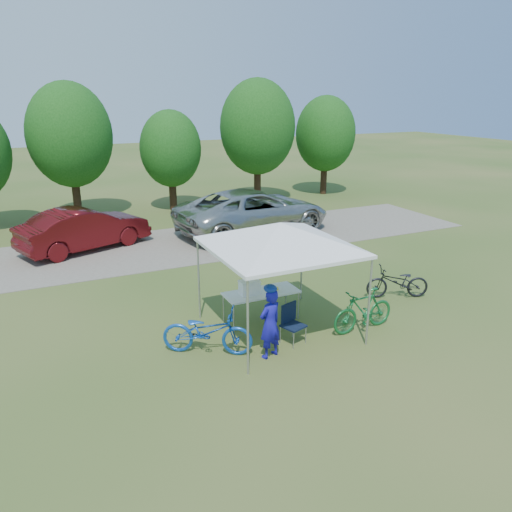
{
  "coord_description": "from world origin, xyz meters",
  "views": [
    {
      "loc": [
        -5.22,
        -9.76,
        5.54
      ],
      "look_at": [
        0.34,
        2.0,
        1.28
      ],
      "focal_mm": 35.0,
      "sensor_mm": 36.0,
      "label": 1
    }
  ],
  "objects": [
    {
      "name": "ground",
      "position": [
        0.0,
        0.0,
        0.0
      ],
      "size": [
        100.0,
        100.0,
        0.0
      ],
      "primitive_type": "plane",
      "color": "#2D5119",
      "rests_on": "ground"
    },
    {
      "name": "sedan",
      "position": [
        -3.35,
        8.95,
        0.8
      ],
      "size": [
        5.0,
        3.21,
        1.56
      ],
      "primitive_type": "imported",
      "rotation": [
        0.0,
        0.0,
        1.93
      ],
      "color": "#560E11",
      "rests_on": "gravel_strip"
    },
    {
      "name": "bike_blue",
      "position": [
        -1.94,
        -0.3,
        0.53
      ],
      "size": [
        2.09,
        1.66,
        1.06
      ],
      "primitive_type": "imported",
      "rotation": [
        0.0,
        0.0,
        1.02
      ],
      "color": "#144DB0",
      "rests_on": "ground"
    },
    {
      "name": "cooler",
      "position": [
        -0.45,
        0.71,
        0.96
      ],
      "size": [
        0.49,
        0.33,
        0.36
      ],
      "color": "white",
      "rests_on": "folding_table"
    },
    {
      "name": "minivan",
      "position": [
        3.25,
        8.39,
        0.92
      ],
      "size": [
        6.81,
        3.8,
        1.8
      ],
      "primitive_type": "imported",
      "rotation": [
        0.0,
        0.0,
        1.7
      ],
      "color": "#B5B6B1",
      "rests_on": "gravel_strip"
    },
    {
      "name": "treeline",
      "position": [
        -0.29,
        14.05,
        3.53
      ],
      "size": [
        24.89,
        4.28,
        6.3
      ],
      "color": "#382314",
      "rests_on": "ground"
    },
    {
      "name": "folding_table",
      "position": [
        -0.13,
        0.71,
        0.74
      ],
      "size": [
        1.9,
        0.79,
        0.78
      ],
      "color": "white",
      "rests_on": "ground"
    },
    {
      "name": "bike_dark",
      "position": [
        4.0,
        0.4,
        0.46
      ],
      "size": [
        1.87,
        1.24,
        0.93
      ],
      "primitive_type": "imported",
      "rotation": [
        0.0,
        0.0,
        -1.96
      ],
      "color": "black",
      "rests_on": "ground"
    },
    {
      "name": "canopy",
      "position": [
        0.0,
        0.0,
        2.65
      ],
      "size": [
        4.53,
        4.53,
        3.0
      ],
      "color": "#A5A5AA",
      "rests_on": "ground"
    },
    {
      "name": "ice_cream_cup",
      "position": [
        0.29,
        0.66,
        0.81
      ],
      "size": [
        0.08,
        0.08,
        0.06
      ],
      "primitive_type": "cylinder",
      "color": "yellow",
      "rests_on": "folding_table"
    },
    {
      "name": "bike_green",
      "position": [
        1.88,
        -0.85,
        0.53
      ],
      "size": [
        1.78,
        0.58,
        1.05
      ],
      "primitive_type": "imported",
      "rotation": [
        0.0,
        0.0,
        -1.52
      ],
      "color": "#176832",
      "rests_on": "ground"
    },
    {
      "name": "folding_chair",
      "position": [
        0.0,
        -0.61,
        0.54
      ],
      "size": [
        0.59,
        0.62,
        0.92
      ],
      "rotation": [
        0.0,
        0.0,
        0.31
      ],
      "color": "black",
      "rests_on": "ground"
    },
    {
      "name": "gravel_strip",
      "position": [
        0.0,
        8.0,
        0.01
      ],
      "size": [
        24.0,
        5.0,
        0.02
      ],
      "primitive_type": "cube",
      "color": "gray",
      "rests_on": "ground"
    },
    {
      "name": "cyclist",
      "position": [
        -0.76,
        -1.03,
        0.79
      ],
      "size": [
        0.67,
        0.54,
        1.58
      ],
      "primitive_type": "imported",
      "rotation": [
        0.0,
        0.0,
        3.46
      ],
      "color": "#16139F",
      "rests_on": "ground"
    }
  ]
}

